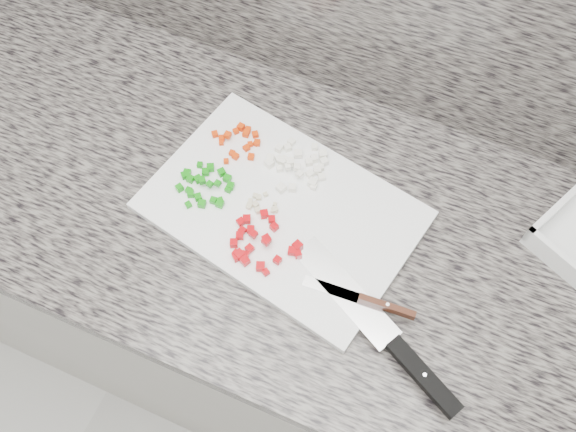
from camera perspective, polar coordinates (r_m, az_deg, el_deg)
name	(u,v)px	position (r m, az deg, el deg)	size (l,w,h in m)	color
cabinet	(289,306)	(1.55, 0.07, -7.99)	(3.92, 0.62, 0.86)	silver
countertop	(289,219)	(1.14, 0.09, -0.23)	(3.96, 0.64, 0.04)	slate
cutting_board	(282,210)	(1.12, -0.53, 0.53)	(0.45, 0.30, 0.02)	white
carrot_pile	(239,140)	(1.18, -4.33, 6.72)	(0.10, 0.09, 0.02)	red
onion_pile	(298,165)	(1.15, 0.88, 4.55)	(0.11, 0.12, 0.02)	white
green_pepper_pile	(205,185)	(1.14, -7.39, 2.75)	(0.10, 0.10, 0.02)	#0F860C
red_pepper_pile	(258,244)	(1.07, -2.72, -2.48)	(0.13, 0.11, 0.02)	#B80208
garlic_pile	(261,205)	(1.11, -2.43, 0.95)	(0.06, 0.05, 0.01)	beige
chef_knife	(395,346)	(1.02, 9.53, -11.31)	(0.33, 0.20, 0.02)	white
paring_knife	(372,302)	(1.04, 7.51, -7.60)	(0.19, 0.03, 0.02)	white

